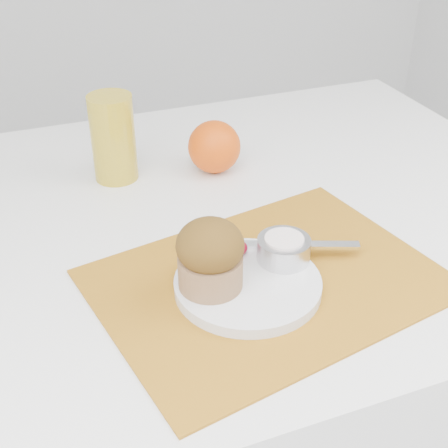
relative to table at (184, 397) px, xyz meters
name	(u,v)px	position (x,y,z in m)	size (l,w,h in m)	color
table	(184,397)	(0.00, 0.00, 0.00)	(1.20, 0.80, 0.75)	white
placemat	(268,281)	(0.06, -0.19, 0.38)	(0.41, 0.30, 0.00)	#A36716
plate	(248,284)	(0.03, -0.19, 0.39)	(0.18, 0.18, 0.01)	silver
ramekin	(284,249)	(0.09, -0.17, 0.41)	(0.07, 0.07, 0.03)	silver
cream	(284,240)	(0.09, -0.17, 0.42)	(0.05, 0.05, 0.01)	white
raspberry_near	(240,248)	(0.04, -0.14, 0.40)	(0.02, 0.02, 0.02)	#620215
raspberry_far	(265,246)	(0.08, -0.14, 0.40)	(0.02, 0.02, 0.02)	#5E020F
butter_knife	(292,245)	(0.11, -0.15, 0.40)	(0.18, 0.01, 0.00)	white
orange	(214,147)	(0.11, 0.12, 0.42)	(0.09, 0.09, 0.09)	#EA5108
juice_glass	(113,138)	(-0.05, 0.15, 0.44)	(0.07, 0.07, 0.14)	gold
muffin	(210,255)	(-0.01, -0.19, 0.44)	(0.09, 0.09, 0.09)	#99704A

